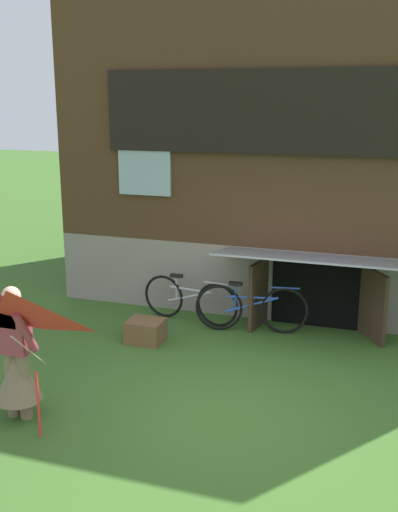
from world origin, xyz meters
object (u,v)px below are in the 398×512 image
object	(u,v)px
bicycle_silver	(190,299)
wooden_crate	(146,331)
person	(16,364)
bicycle_blue	(251,308)
kite	(10,331)

from	to	relation	value
bicycle_silver	wooden_crate	bearing A→B (deg)	-100.29
person	bicycle_silver	xyz separation A→B (m)	(0.80, 3.44, -0.27)
bicycle_blue	bicycle_silver	bearing A→B (deg)	162.86
person	bicycle_silver	world-z (taller)	person
kite	wooden_crate	world-z (taller)	kite
bicycle_blue	wooden_crate	size ratio (longest dim) A/B	3.28
bicycle_blue	wooden_crate	distance (m)	1.63
person	bicycle_silver	bearing A→B (deg)	97.93
person	wooden_crate	size ratio (longest dim) A/B	2.96
person	kite	size ratio (longest dim) A/B	0.96
bicycle_silver	wooden_crate	size ratio (longest dim) A/B	3.19
kite	bicycle_blue	world-z (taller)	kite
person	bicycle_blue	world-z (taller)	person
person	bicycle_blue	distance (m)	3.80
wooden_crate	kite	bearing A→B (deg)	-92.35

